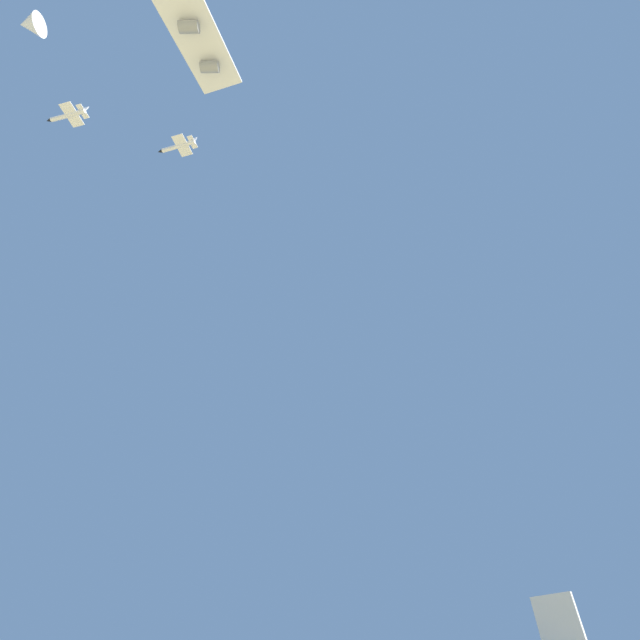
% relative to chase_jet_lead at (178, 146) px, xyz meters
% --- Properties ---
extents(chase_jet_lead, '(15.10, 9.06, 4.00)m').
position_rel_chase_jet_lead_xyz_m(chase_jet_lead, '(0.00, 0.00, 0.00)').
color(chase_jet_lead, silver).
extents(chase_jet_right_wing, '(14.99, 9.29, 4.00)m').
position_rel_chase_jet_lead_xyz_m(chase_jet_right_wing, '(19.93, 30.24, -2.31)').
color(chase_jet_right_wing, silver).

